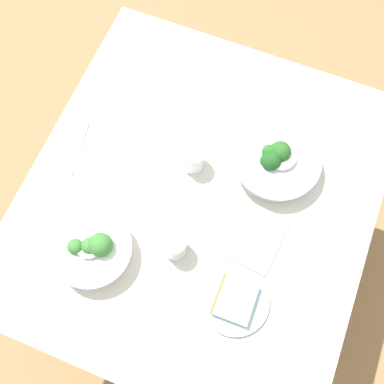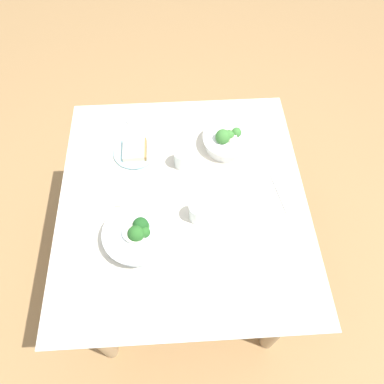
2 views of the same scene
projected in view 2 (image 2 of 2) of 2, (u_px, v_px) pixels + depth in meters
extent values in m
plane|color=#9E7547|center=(186.00, 264.00, 2.15)|extent=(6.00, 6.00, 0.00)
cube|color=beige|center=(183.00, 198.00, 1.53)|extent=(1.13, 1.03, 0.01)
cube|color=tan|center=(183.00, 200.00, 1.54)|extent=(1.10, 1.00, 0.02)
cylinder|color=tan|center=(280.00, 326.00, 1.62)|extent=(0.07, 0.07, 0.71)
cylinder|color=tan|center=(250.00, 163.00, 2.11)|extent=(0.07, 0.07, 0.71)
cylinder|color=tan|center=(97.00, 337.00, 1.59)|extent=(0.07, 0.07, 0.71)
cylinder|color=tan|center=(110.00, 169.00, 2.08)|extent=(0.07, 0.07, 0.71)
cylinder|color=white|center=(138.00, 236.00, 1.40)|extent=(0.24, 0.24, 0.05)
cylinder|color=white|center=(137.00, 232.00, 1.37)|extent=(0.26, 0.26, 0.01)
sphere|color=#286023|center=(136.00, 234.00, 1.35)|extent=(0.06, 0.06, 0.06)
sphere|color=#286023|center=(144.00, 232.00, 1.36)|extent=(0.04, 0.04, 0.04)
sphere|color=#1E511E|center=(141.00, 225.00, 1.37)|extent=(0.06, 0.06, 0.06)
sphere|color=#1E511E|center=(137.00, 232.00, 1.36)|extent=(0.05, 0.05, 0.05)
sphere|color=#33702D|center=(144.00, 226.00, 1.38)|extent=(0.04, 0.04, 0.04)
cylinder|color=beige|center=(134.00, 232.00, 1.36)|extent=(0.09, 0.09, 0.01)
cylinder|color=white|center=(228.00, 142.00, 1.65)|extent=(0.20, 0.20, 0.05)
cylinder|color=white|center=(228.00, 137.00, 1.63)|extent=(0.23, 0.23, 0.01)
sphere|color=#3D7A33|center=(236.00, 132.00, 1.63)|extent=(0.05, 0.05, 0.05)
sphere|color=#3D7A33|center=(229.00, 135.00, 1.61)|extent=(0.05, 0.05, 0.05)
sphere|color=#33702D|center=(225.00, 139.00, 1.61)|extent=(0.04, 0.04, 0.04)
sphere|color=#3D7A33|center=(223.00, 137.00, 1.60)|extent=(0.07, 0.07, 0.07)
cylinder|color=beige|center=(229.00, 135.00, 1.62)|extent=(0.07, 0.07, 0.01)
cylinder|color=#99C6D1|center=(135.00, 152.00, 1.65)|extent=(0.19, 0.19, 0.01)
cube|color=beige|center=(135.00, 150.00, 1.63)|extent=(0.12, 0.11, 0.03)
cube|color=#9E703D|center=(146.00, 149.00, 1.63)|extent=(0.12, 0.01, 0.03)
cylinder|color=silver|center=(182.00, 159.00, 1.58)|extent=(0.07, 0.07, 0.08)
cylinder|color=silver|center=(198.00, 212.00, 1.44)|extent=(0.07, 0.07, 0.08)
cube|color=#B7B7BC|center=(161.00, 169.00, 1.60)|extent=(0.04, 0.08, 0.00)
cube|color=#B7B7BC|center=(150.00, 165.00, 1.61)|extent=(0.02, 0.03, 0.00)
cube|color=#B7B7BC|center=(131.00, 125.00, 1.74)|extent=(0.06, 0.05, 0.00)
cube|color=#B7B7BC|center=(138.00, 130.00, 1.72)|extent=(0.03, 0.03, 0.00)
cube|color=#B7B7BC|center=(279.00, 225.00, 1.45)|extent=(0.02, 0.19, 0.00)
cube|color=#B7B7BC|center=(279.00, 192.00, 1.54)|extent=(0.21, 0.04, 0.00)
cube|color=#B1A997|center=(136.00, 188.00, 1.55)|extent=(0.20, 0.17, 0.01)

